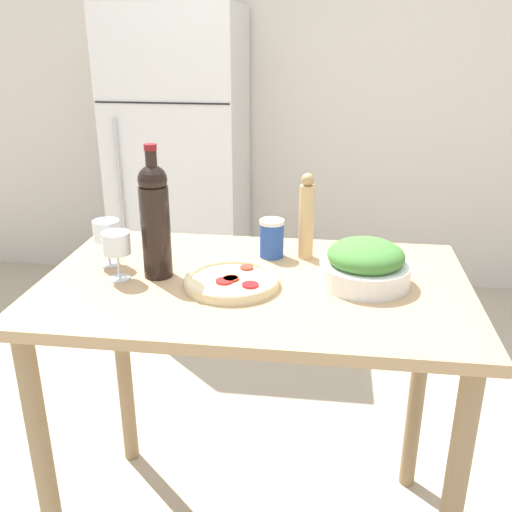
{
  "coord_description": "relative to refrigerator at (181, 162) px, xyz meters",
  "views": [
    {
      "loc": [
        0.2,
        -1.45,
        1.59
      ],
      "look_at": [
        0.0,
        0.04,
        1.0
      ],
      "focal_mm": 40.0,
      "sensor_mm": 36.0,
      "label": 1
    }
  ],
  "objects": [
    {
      "name": "refrigerator",
      "position": [
        0.0,
        0.0,
        0.0
      ],
      "size": [
        0.73,
        0.7,
        1.73
      ],
      "color": "silver",
      "rests_on": "ground_plane"
    },
    {
      "name": "wall_back",
      "position": [
        0.69,
        0.39,
        0.44
      ],
      "size": [
        6.4,
        0.08,
        2.6
      ],
      "color": "silver",
      "rests_on": "ground_plane"
    },
    {
      "name": "wine_glass_near",
      "position": [
        0.31,
        -1.86,
        0.17
      ],
      "size": [
        0.08,
        0.08,
        0.14
      ],
      "color": "silver",
      "rests_on": "prep_counter"
    },
    {
      "name": "salad_bowl",
      "position": [
        0.99,
        -1.8,
        0.13
      ],
      "size": [
        0.25,
        0.25,
        0.13
      ],
      "color": "white",
      "rests_on": "prep_counter"
    },
    {
      "name": "homemade_pizza",
      "position": [
        0.63,
        -1.87,
        0.09
      ],
      "size": [
        0.26,
        0.26,
        0.03
      ],
      "color": "beige",
      "rests_on": "prep_counter"
    },
    {
      "name": "salt_canister",
      "position": [
        0.72,
        -1.63,
        0.13
      ],
      "size": [
        0.08,
        0.08,
        0.12
      ],
      "color": "#284CA3",
      "rests_on": "prep_counter"
    },
    {
      "name": "prep_counter",
      "position": [
        0.69,
        -1.82,
        -0.08
      ],
      "size": [
        1.2,
        0.73,
        0.94
      ],
      "color": "tan",
      "rests_on": "ground_plane"
    },
    {
      "name": "wine_glass_far",
      "position": [
        0.24,
        -1.76,
        0.17
      ],
      "size": [
        0.08,
        0.08,
        0.14
      ],
      "color": "silver",
      "rests_on": "prep_counter"
    },
    {
      "name": "pepper_mill",
      "position": [
        0.82,
        -1.62,
        0.2
      ],
      "size": [
        0.05,
        0.05,
        0.27
      ],
      "color": "tan",
      "rests_on": "prep_counter"
    },
    {
      "name": "wine_bottle",
      "position": [
        0.41,
        -1.82,
        0.24
      ],
      "size": [
        0.08,
        0.08,
        0.38
      ],
      "color": "black",
      "rests_on": "prep_counter"
    }
  ]
}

